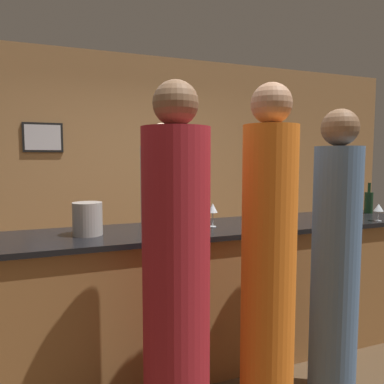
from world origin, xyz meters
The scene contains 13 objects.
ground_plane centered at (0.00, 0.00, 0.00)m, with size 14.00×14.00×0.00m, color #4C3823.
back_wall centered at (0.00, 2.24, 1.40)m, with size 8.00×0.08×2.80m.
bar_counter centered at (0.00, 0.00, 0.51)m, with size 3.65×0.69×1.01m.
bartender centered at (-0.04, 0.80, 0.84)m, with size 0.39×0.39×1.83m.
guest_0 centered at (0.64, -0.69, 0.86)m, with size 0.29×0.29×1.81m.
guest_1 centered at (-0.42, -0.71, 0.89)m, with size 0.35×0.35×1.90m.
guest_2 centered at (0.08, -0.79, 0.91)m, with size 0.29×0.29×1.90m.
wine_bottle_0 centered at (0.09, 0.27, 1.12)m, with size 0.07×0.07×0.27m.
wine_bottle_1 centered at (1.71, 0.09, 1.11)m, with size 0.07×0.07×0.28m.
wine_bottle_2 centered at (-0.09, 0.15, 1.12)m, with size 0.07×0.07×0.27m.
ice_bucket centered at (-0.79, 0.01, 1.12)m, with size 0.19×0.19×0.21m.
wine_glass_0 centered at (1.44, -0.27, 1.12)m, with size 0.08×0.08×0.14m.
wine_glass_2 centered at (0.10, -0.02, 1.14)m, with size 0.07×0.07×0.17m.
Camera 1 is at (-1.02, -2.49, 1.51)m, focal length 35.00 mm.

